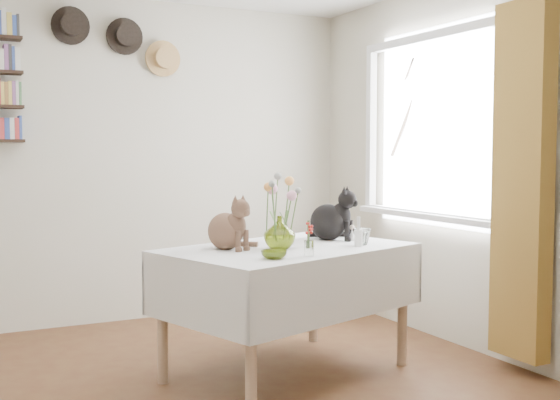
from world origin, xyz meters
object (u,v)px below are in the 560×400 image
black_cat (328,212)px  flower_vase (280,233)px  dining_table (287,278)px  tabby_cat (225,221)px

black_cat → flower_vase: bearing=165.8°
dining_table → tabby_cat: 0.51m
tabby_cat → flower_vase: size_ratio=1.69×
tabby_cat → black_cat: (0.75, 0.11, 0.01)m
tabby_cat → flower_vase: tabby_cat is taller
dining_table → tabby_cat: tabby_cat is taller
black_cat → flower_vase: 0.53m
tabby_cat → black_cat: bearing=-16.2°
tabby_cat → flower_vase: bearing=-49.9°
dining_table → tabby_cat: (-0.36, 0.08, 0.35)m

